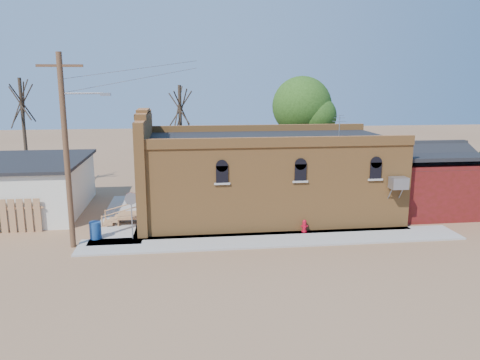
{
  "coord_description": "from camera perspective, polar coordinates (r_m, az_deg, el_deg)",
  "views": [
    {
      "loc": [
        -2.97,
        -20.77,
        7.69
      ],
      "look_at": [
        0.19,
        4.25,
        2.4
      ],
      "focal_mm": 35.0,
      "sensor_mm": 36.0,
      "label": 1
    }
  ],
  "objects": [
    {
      "name": "tree_bare_near",
      "position": [
        33.81,
        -7.34,
        8.82
      ],
      "size": [
        2.8,
        2.8,
        7.65
      ],
      "color": "#3F3324",
      "rests_on": "ground"
    },
    {
      "name": "utility_pole",
      "position": [
        22.76,
        -20.33,
        3.74
      ],
      "size": [
        3.12,
        0.26,
        9.0
      ],
      "color": "#553422",
      "rests_on": "ground"
    },
    {
      "name": "trash_barrel",
      "position": [
        24.31,
        -17.22,
        -5.87
      ],
      "size": [
        0.74,
        0.74,
        0.87
      ],
      "primitive_type": "cylinder",
      "rotation": [
        0.0,
        0.0,
        -0.4
      ],
      "color": "navy",
      "rests_on": "sidewalk_west"
    },
    {
      "name": "sidewalk_west",
      "position": [
        28.04,
        -13.78,
        -4.34
      ],
      "size": [
        2.6,
        10.0,
        0.08
      ],
      "primitive_type": "cube",
      "color": "#9E9991",
      "rests_on": "ground"
    },
    {
      "name": "ground",
      "position": [
        22.34,
        0.89,
        -8.28
      ],
      "size": [
        120.0,
        120.0,
        0.0
      ],
      "primitive_type": "plane",
      "color": "brown",
      "rests_on": "ground"
    },
    {
      "name": "tree_bare_far",
      "position": [
        36.5,
        -25.1,
        8.66
      ],
      "size": [
        2.8,
        2.8,
        8.16
      ],
      "color": "#3F3324",
      "rests_on": "ground"
    },
    {
      "name": "red_shed",
      "position": [
        30.48,
        21.28,
        0.79
      ],
      "size": [
        5.4,
        6.4,
        4.3
      ],
      "color": "#4F170D",
      "rests_on": "ground"
    },
    {
      "name": "sidewalk_south",
      "position": [
        23.41,
        4.24,
        -7.26
      ],
      "size": [
        19.0,
        2.2,
        0.08
      ],
      "primitive_type": "cube",
      "color": "#9E9991",
      "rests_on": "ground"
    },
    {
      "name": "tree_leafy",
      "position": [
        35.47,
        7.54,
        8.91
      ],
      "size": [
        4.4,
        4.4,
        8.15
      ],
      "color": "#3F3324",
      "rests_on": "ground"
    },
    {
      "name": "stop_sign",
      "position": [
        23.43,
        -13.13,
        -2.77
      ],
      "size": [
        0.63,
        0.25,
        2.37
      ],
      "rotation": [
        0.0,
        0.0,
        -0.11
      ],
      "color": "gray",
      "rests_on": "sidewalk_south"
    },
    {
      "name": "fire_hydrant",
      "position": [
        24.51,
        7.85,
        -5.56
      ],
      "size": [
        0.36,
        0.33,
        0.66
      ],
      "rotation": [
        0.0,
        0.0,
        -0.06
      ],
      "color": "#A8091C",
      "rests_on": "sidewalk_south"
    },
    {
      "name": "brick_bar",
      "position": [
        27.2,
        2.7,
        0.49
      ],
      "size": [
        16.4,
        7.97,
        6.3
      ],
      "color": "#B17136",
      "rests_on": "ground"
    }
  ]
}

